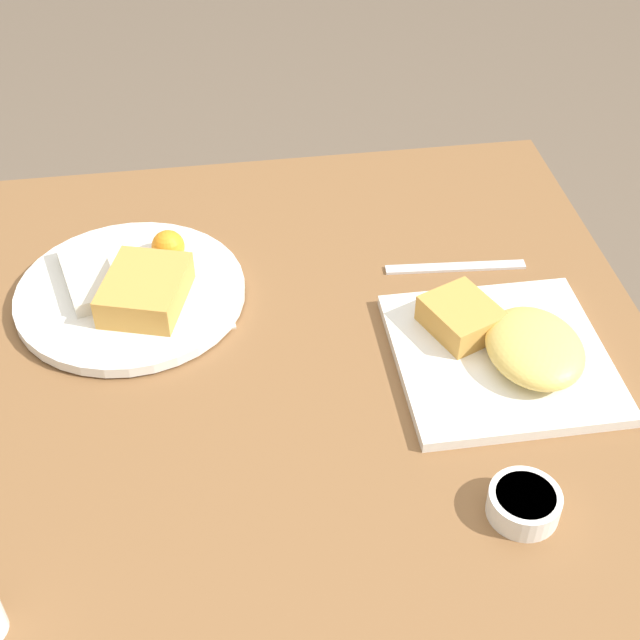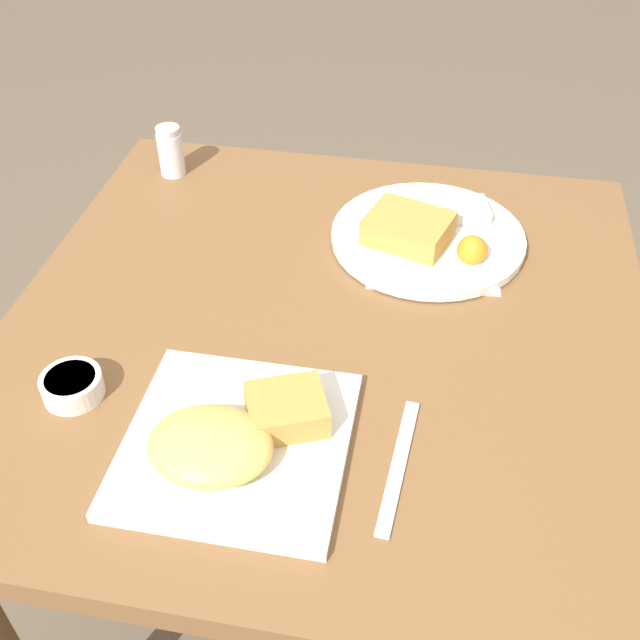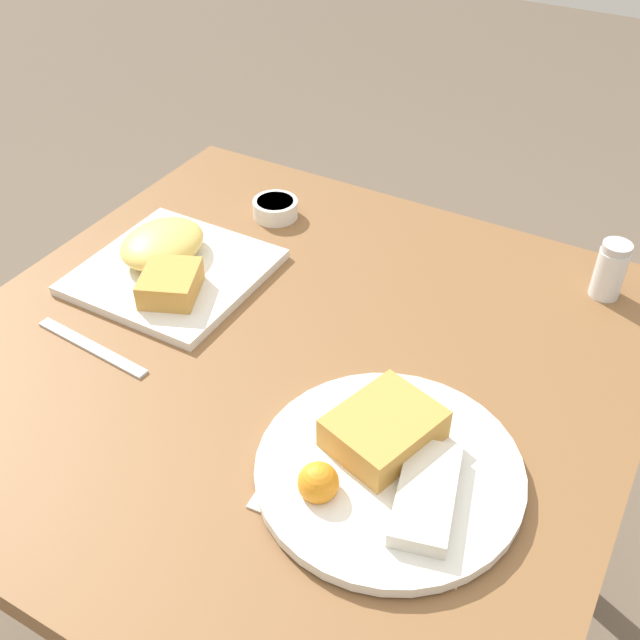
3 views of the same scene
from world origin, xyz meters
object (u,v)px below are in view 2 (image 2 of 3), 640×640
at_px(salt_shaker, 171,154).
at_px(plate_square_near, 234,439).
at_px(plate_oval_far, 427,233).
at_px(butter_knife, 398,465).
at_px(sauce_ramekin, 72,385).

bearing_deg(salt_shaker, plate_square_near, -64.92).
relative_size(plate_square_near, salt_shaker, 2.89).
relative_size(plate_oval_far, butter_knife, 1.55).
bearing_deg(butter_knife, sauce_ramekin, 89.31).
height_order(plate_square_near, butter_knife, plate_square_near).
bearing_deg(sauce_ramekin, plate_oval_far, 44.85).
bearing_deg(butter_knife, salt_shaker, 43.39).
bearing_deg(plate_oval_far, plate_square_near, -112.10).
xyz_separation_m(salt_shaker, butter_knife, (0.45, -0.56, -0.04)).
bearing_deg(salt_shaker, plate_oval_far, -16.23).
bearing_deg(butter_knife, plate_square_near, 98.72).
xyz_separation_m(plate_square_near, salt_shaker, (-0.27, 0.57, 0.02)).
distance_m(plate_square_near, butter_knife, 0.18).
height_order(plate_oval_far, butter_knife, plate_oval_far).
xyz_separation_m(plate_square_near, plate_oval_far, (0.18, 0.44, -0.00)).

